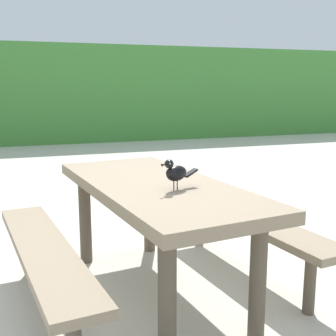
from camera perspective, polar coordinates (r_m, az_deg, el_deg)
name	(u,v)px	position (r m, az deg, el deg)	size (l,w,h in m)	color
ground_plane	(140,288)	(3.02, -3.72, -15.45)	(60.00, 60.00, 0.00)	beige
hedge_wall	(47,94)	(11.05, -15.56, 9.38)	(28.00, 1.68, 2.28)	#428438
picnic_table_foreground	(156,211)	(2.75, -1.63, -5.62)	(1.89, 1.91, 0.74)	#84725B
bird_grackle	(175,172)	(2.49, 0.95, -0.58)	(0.27, 0.15, 0.18)	black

